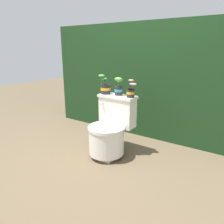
% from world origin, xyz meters
% --- Properties ---
extents(ground_plane, '(12.00, 12.00, 0.00)m').
position_xyz_m(ground_plane, '(0.00, 0.00, 0.00)').
color(ground_plane, brown).
extents(hedge_backdrop, '(3.01, 1.05, 1.61)m').
position_xyz_m(hedge_backdrop, '(0.00, 1.38, 0.80)').
color(hedge_backdrop, '#193819').
rests_on(hedge_backdrop, ground).
extents(toilet, '(0.47, 0.55, 0.71)m').
position_xyz_m(toilet, '(0.02, 0.13, 0.31)').
color(toilet, silver).
rests_on(toilet, ground).
extents(potted_plant_left, '(0.13, 0.14, 0.24)m').
position_xyz_m(potted_plant_left, '(-0.15, 0.27, 0.80)').
color(potted_plant_left, '#262628').
rests_on(potted_plant_left, toilet).
extents(potted_plant_midleft, '(0.10, 0.10, 0.22)m').
position_xyz_m(potted_plant_midleft, '(0.03, 0.29, 0.82)').
color(potted_plant_midleft, '#262628').
rests_on(potted_plant_midleft, toilet).
extents(potted_plant_middle, '(0.12, 0.09, 0.21)m').
position_xyz_m(potted_plant_middle, '(0.21, 0.27, 0.79)').
color(potted_plant_middle, '#262628').
rests_on(potted_plant_middle, toilet).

